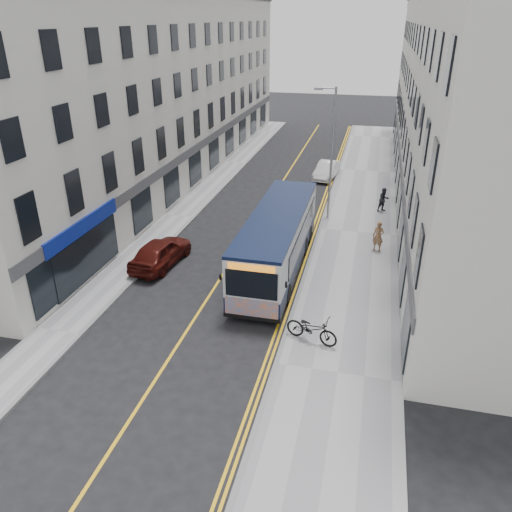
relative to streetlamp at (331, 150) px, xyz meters
The scene contains 17 objects.
ground 15.25m from the streetlamp, 106.58° to the right, with size 140.00×140.00×0.00m, color black.
pavement_east 5.20m from the streetlamp, 43.87° to the right, with size 4.50×64.00×0.12m, color #959598.
pavement_west 10.33m from the streetlamp, 167.70° to the right, with size 2.00×64.00×0.12m, color #959598.
kerb_east 4.76m from the streetlamp, 94.85° to the right, with size 0.18×64.00×0.13m, color slate.
kerb_west 9.45m from the streetlamp, 166.24° to the right, with size 0.18×64.00×0.13m, color slate.
road_centre_line 6.37m from the streetlamp, 154.37° to the right, with size 0.12×64.00×0.01m, color yellow.
road_dbl_yellow_inner 4.85m from the streetlamp, 107.21° to the right, with size 0.10×64.00×0.01m, color yellow.
road_dbl_yellow_outer 4.83m from the streetlamp, 101.85° to the right, with size 0.10×64.00×0.01m, color yellow.
terrace_east 10.35m from the streetlamp, 43.68° to the left, with size 6.00×46.00×13.00m, color silver.
terrace_west 15.06m from the streetlamp, 152.01° to the left, with size 6.00×46.00×13.00m, color silver.
streetlamp is the anchor object (origin of this frame).
city_bus 8.28m from the streetlamp, 102.41° to the right, with size 2.46×10.53×3.06m.
bicycle 14.06m from the streetlamp, 86.26° to the right, with size 0.74×2.13×1.12m, color black.
pedestrian_near 6.42m from the streetlamp, 53.75° to the right, with size 0.60×0.39×1.65m, color #8A613E.
pedestrian_far 5.25m from the streetlamp, 28.76° to the left, with size 0.76×0.59×1.55m, color black.
car_white 9.58m from the streetlamp, 96.31° to the left, with size 1.36×3.91×1.29m, color white.
car_maroon 11.96m from the streetlamp, 131.66° to the right, with size 1.71×4.25×1.45m, color #44100B.
Camera 1 is at (6.73, -15.75, 11.62)m, focal length 35.00 mm.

